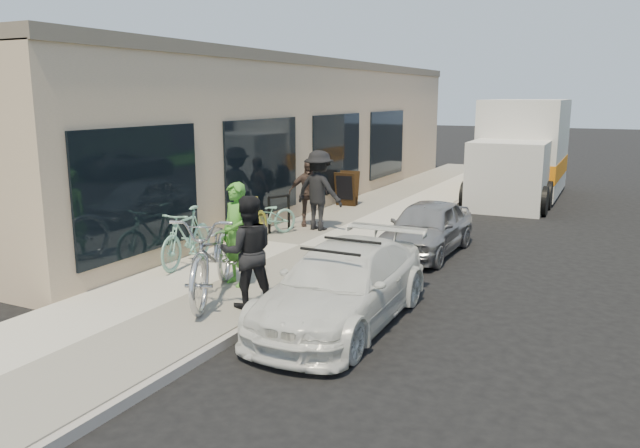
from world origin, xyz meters
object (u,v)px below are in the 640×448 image
(woman_rider, at_px, (236,234))
(cruiser_bike_b, at_px, (264,217))
(tandem_bike, at_px, (213,255))
(bystander_a, at_px, (319,190))
(sedan_white, at_px, (343,285))
(cruiser_bike_c, at_px, (249,221))
(cruiser_bike_a, at_px, (187,237))
(sandwich_board, at_px, (347,188))
(moving_truck, at_px, (521,155))
(bike_rack, at_px, (279,210))
(bystander_b, at_px, (308,193))
(man_standing, at_px, (248,252))
(sedan_silver, at_px, (427,228))

(woman_rider, height_order, cruiser_bike_b, woman_rider)
(tandem_bike, bearing_deg, bystander_a, 75.08)
(sedan_white, distance_m, tandem_bike, 2.11)
(cruiser_bike_c, bearing_deg, cruiser_bike_a, -94.41)
(sedan_white, relative_size, tandem_bike, 1.52)
(sandwich_board, relative_size, cruiser_bike_c, 0.60)
(sedan_white, relative_size, cruiser_bike_b, 2.38)
(cruiser_bike_a, relative_size, cruiser_bike_b, 1.08)
(moving_truck, height_order, bystander_a, moving_truck)
(woman_rider, bearing_deg, cruiser_bike_c, 141.72)
(bike_rack, height_order, bystander_b, bystander_b)
(cruiser_bike_a, height_order, bystander_b, bystander_b)
(sandwich_board, bearing_deg, bystander_b, -89.02)
(man_standing, bearing_deg, woman_rider, -85.73)
(sedan_silver, relative_size, bystander_a, 1.75)
(tandem_bike, relative_size, bystander_b, 1.63)
(bike_rack, relative_size, woman_rider, 0.50)
(sedan_white, distance_m, bystander_a, 5.74)
(sandwich_board, distance_m, moving_truck, 6.17)
(sandwich_board, relative_size, sedan_white, 0.25)
(moving_truck, relative_size, cruiser_bike_c, 4.00)
(bystander_b, bearing_deg, cruiser_bike_a, -120.84)
(sedan_white, height_order, cruiser_bike_a, cruiser_bike_a)
(bystander_a, bearing_deg, tandem_bike, 106.64)
(bystander_a, bearing_deg, bystander_b, -25.92)
(sandwich_board, relative_size, bystander_b, 0.61)
(sedan_silver, relative_size, bystander_b, 2.04)
(sedan_white, height_order, tandem_bike, tandem_bike)
(sedan_white, height_order, moving_truck, moving_truck)
(bike_rack, relative_size, bystander_a, 0.46)
(tandem_bike, xyz_separation_m, man_standing, (0.71, -0.13, 0.16))
(sedan_white, bearing_deg, cruiser_bike_c, 138.42)
(sedan_silver, relative_size, man_standing, 1.94)
(sandwich_board, distance_m, sedan_silver, 5.10)
(cruiser_bike_a, bearing_deg, bystander_a, 70.19)
(man_standing, distance_m, bystander_b, 5.91)
(sandwich_board, bearing_deg, bystander_a, -82.00)
(sandwich_board, height_order, cruiser_bike_a, cruiser_bike_a)
(tandem_bike, xyz_separation_m, cruiser_bike_c, (-1.53, 3.32, -0.20))
(cruiser_bike_b, xyz_separation_m, bystander_b, (0.36, 1.43, 0.36))
(sandwich_board, height_order, cruiser_bike_c, sandwich_board)
(sedan_silver, height_order, cruiser_bike_c, cruiser_bike_c)
(moving_truck, xyz_separation_m, bystander_b, (-3.66, -7.60, -0.43))
(bike_rack, distance_m, cruiser_bike_b, 0.52)
(cruiser_bike_c, bearing_deg, bystander_a, 64.58)
(tandem_bike, xyz_separation_m, cruiser_bike_b, (-1.59, 4.02, -0.24))
(tandem_bike, relative_size, man_standing, 1.54)
(sedan_white, bearing_deg, bike_rack, 128.84)
(bystander_a, bearing_deg, cruiser_bike_a, 86.75)
(bike_rack, distance_m, sedan_white, 5.60)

